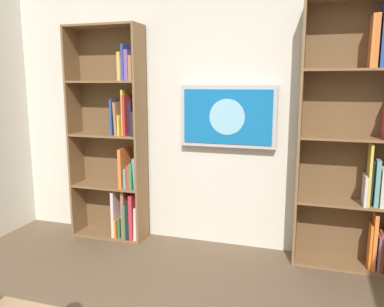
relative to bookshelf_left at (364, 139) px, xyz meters
The scene contains 4 objects.
wall_back 1.27m from the bookshelf_left, ahead, with size 4.52×0.06×2.70m, color silver.
bookshelf_left is the anchor object (origin of this frame).
bookshelf_right 2.28m from the bookshelf_left, ahead, with size 0.76×0.28×2.11m.
wall_mounted_tv 1.18m from the bookshelf_left, ahead, with size 0.89×0.07×0.57m.
Camera 1 is at (-0.84, 1.40, 1.57)m, focal length 36.62 mm.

